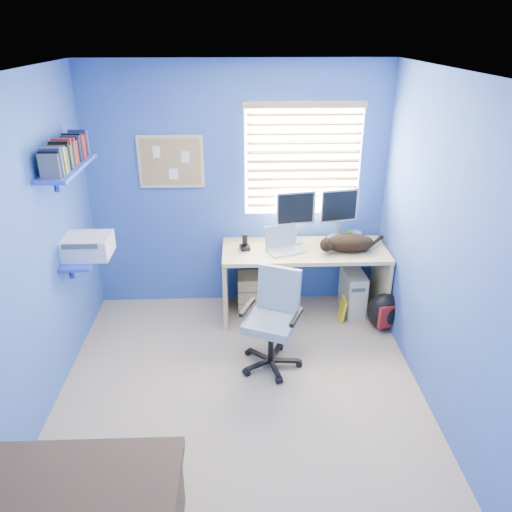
{
  "coord_description": "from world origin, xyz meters",
  "views": [
    {
      "loc": [
        0.0,
        -3.26,
        2.76
      ],
      "look_at": [
        0.15,
        0.65,
        0.95
      ],
      "focal_mm": 35.0,
      "sensor_mm": 36.0,
      "label": 1
    }
  ],
  "objects_px": {
    "laptop": "(285,241)",
    "tower_pc": "(353,291)",
    "desk": "(303,282)",
    "cat": "(350,243)",
    "office_chair": "(273,332)"
  },
  "relations": [
    {
      "from": "office_chair",
      "to": "desk",
      "type": "bearing_deg",
      "value": 66.14
    },
    {
      "from": "desk",
      "to": "tower_pc",
      "type": "height_order",
      "value": "desk"
    },
    {
      "from": "laptop",
      "to": "tower_pc",
      "type": "height_order",
      "value": "laptop"
    },
    {
      "from": "laptop",
      "to": "cat",
      "type": "relative_size",
      "value": 0.69
    },
    {
      "from": "desk",
      "to": "tower_pc",
      "type": "bearing_deg",
      "value": 4.94
    },
    {
      "from": "laptop",
      "to": "cat",
      "type": "xyz_separation_m",
      "value": [
        0.64,
        -0.01,
        -0.02
      ]
    },
    {
      "from": "laptop",
      "to": "office_chair",
      "type": "bearing_deg",
      "value": -121.89
    },
    {
      "from": "cat",
      "to": "tower_pc",
      "type": "relative_size",
      "value": 1.06
    },
    {
      "from": "cat",
      "to": "office_chair",
      "type": "relative_size",
      "value": 0.54
    },
    {
      "from": "laptop",
      "to": "tower_pc",
      "type": "xyz_separation_m",
      "value": [
        0.74,
        0.1,
        -0.62
      ]
    },
    {
      "from": "desk",
      "to": "office_chair",
      "type": "xyz_separation_m",
      "value": [
        -0.37,
        -0.84,
        -0.04
      ]
    },
    {
      "from": "desk",
      "to": "cat",
      "type": "bearing_deg",
      "value": -8.43
    },
    {
      "from": "cat",
      "to": "office_chair",
      "type": "xyz_separation_m",
      "value": [
        -0.81,
        -0.78,
        -0.5
      ]
    },
    {
      "from": "cat",
      "to": "tower_pc",
      "type": "distance_m",
      "value": 0.62
    },
    {
      "from": "desk",
      "to": "cat",
      "type": "height_order",
      "value": "cat"
    }
  ]
}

